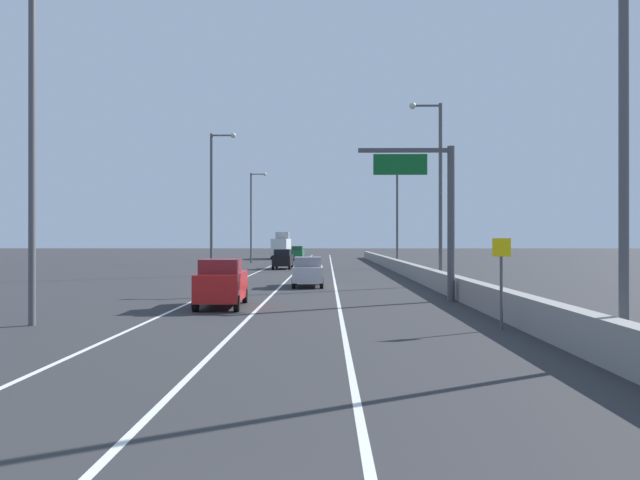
% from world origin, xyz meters
% --- Properties ---
extents(ground_plane, '(320.00, 320.00, 0.00)m').
position_xyz_m(ground_plane, '(0.00, 64.00, 0.00)').
color(ground_plane, '#2D2D30').
extents(lane_stripe_left, '(0.16, 130.00, 0.00)m').
position_xyz_m(lane_stripe_left, '(-5.50, 55.00, 0.00)').
color(lane_stripe_left, silver).
rests_on(lane_stripe_left, ground_plane).
extents(lane_stripe_center, '(0.16, 130.00, 0.00)m').
position_xyz_m(lane_stripe_center, '(-2.00, 55.00, 0.00)').
color(lane_stripe_center, silver).
rests_on(lane_stripe_center, ground_plane).
extents(lane_stripe_right, '(0.16, 130.00, 0.00)m').
position_xyz_m(lane_stripe_right, '(1.50, 55.00, 0.00)').
color(lane_stripe_right, silver).
rests_on(lane_stripe_right, ground_plane).
extents(jersey_barrier_right, '(0.60, 120.00, 1.10)m').
position_xyz_m(jersey_barrier_right, '(7.57, 40.00, 0.55)').
color(jersey_barrier_right, gray).
rests_on(jersey_barrier_right, ground_plane).
extents(overhead_sign_gantry, '(4.68, 0.36, 7.50)m').
position_xyz_m(overhead_sign_gantry, '(6.23, 25.85, 4.73)').
color(overhead_sign_gantry, '#47474C').
rests_on(overhead_sign_gantry, ground_plane).
extents(speed_advisory_sign, '(0.60, 0.11, 3.00)m').
position_xyz_m(speed_advisory_sign, '(6.67, 16.33, 1.76)').
color(speed_advisory_sign, '#4C4C51').
rests_on(speed_advisory_sign, ground_plane).
extents(lamp_post_right_near, '(2.14, 0.44, 11.84)m').
position_xyz_m(lamp_post_right_near, '(7.92, 11.14, 6.69)').
color(lamp_post_right_near, '#4C4C51').
rests_on(lamp_post_right_near, ground_plane).
extents(lamp_post_right_second, '(2.14, 0.44, 11.84)m').
position_xyz_m(lamp_post_right_second, '(8.05, 35.60, 6.69)').
color(lamp_post_right_second, '#4C4C51').
rests_on(lamp_post_right_second, ground_plane).
extents(lamp_post_right_third, '(2.14, 0.44, 11.84)m').
position_xyz_m(lamp_post_right_third, '(8.08, 60.05, 6.69)').
color(lamp_post_right_third, '#4C4C51').
rests_on(lamp_post_right_third, ground_plane).
extents(lamp_post_left_near, '(2.14, 0.44, 11.84)m').
position_xyz_m(lamp_post_left_near, '(-8.96, 17.14, 6.69)').
color(lamp_post_left_near, '#4C4C51').
rests_on(lamp_post_left_near, ground_plane).
extents(lamp_post_left_mid, '(2.14, 0.44, 11.84)m').
position_xyz_m(lamp_post_left_mid, '(-8.37, 46.49, 6.69)').
color(lamp_post_left_mid, '#4C4C51').
rests_on(lamp_post_left_mid, ground_plane).
extents(lamp_post_left_far, '(2.14, 0.44, 11.84)m').
position_xyz_m(lamp_post_left_far, '(-8.77, 75.83, 6.69)').
color(lamp_post_left_far, '#4C4C51').
rests_on(lamp_post_left_far, ground_plane).
extents(car_red_0, '(2.07, 4.47, 2.12)m').
position_xyz_m(car_red_0, '(-3.66, 22.96, 1.05)').
color(car_red_0, red).
rests_on(car_red_0, ground_plane).
extents(car_green_1, '(1.93, 4.62, 2.12)m').
position_xyz_m(car_green_1, '(-3.31, 84.54, 1.05)').
color(car_green_1, '#196033').
rests_on(car_green_1, ground_plane).
extents(car_silver_2, '(1.99, 4.46, 1.89)m').
position_xyz_m(car_silver_2, '(-0.25, 34.96, 0.94)').
color(car_silver_2, '#B7B7BC').
rests_on(car_silver_2, ground_plane).
extents(car_black_3, '(1.96, 4.53, 2.04)m').
position_xyz_m(car_black_3, '(-3.59, 58.87, 1.01)').
color(car_black_3, black).
rests_on(car_black_3, ground_plane).
extents(box_truck, '(2.62, 9.47, 4.29)m').
position_xyz_m(box_truck, '(-6.35, 93.65, 1.97)').
color(box_truck, silver).
rests_on(box_truck, ground_plane).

